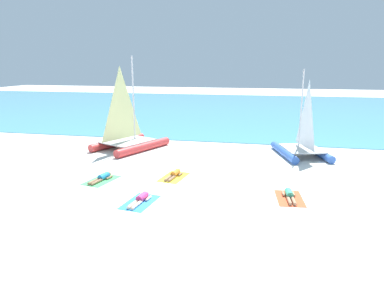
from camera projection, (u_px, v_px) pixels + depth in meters
The scene contains 12 objects.
ground_plane at pixel (207, 144), 24.91m from camera, with size 120.00×120.00×0.00m, color white.
ocean_water at pixel (234, 109), 44.68m from camera, with size 120.00×40.00×0.05m, color #4C9EB7.
sailboat_blue at pixel (302, 144), 21.62m from camera, with size 3.65×4.67×5.36m.
sailboat_red at pixel (128, 136), 23.41m from camera, with size 4.70×5.56×6.18m.
towel_leftmost at pixel (101, 180), 17.22m from camera, with size 1.10×1.90×0.01m, color #4CB266.
sunbather_leftmost at pixel (102, 177), 17.25m from camera, with size 0.71×1.56×0.30m.
towel_center_left at pixel (140, 202), 14.50m from camera, with size 1.10×1.90×0.01m, color #338CD8.
sunbather_center_left at pixel (141, 199), 14.53m from camera, with size 0.61×1.57×0.30m.
towel_center_right at pixel (174, 177), 17.71m from camera, with size 1.10×1.90×0.01m, color yellow.
sunbather_center_right at pixel (174, 174), 17.75m from camera, with size 0.65×1.57×0.30m.
towel_rightmost at pixel (290, 198), 14.91m from camera, with size 1.10×1.90×0.01m, color #EA5933.
sunbather_rightmost at pixel (290, 195), 14.94m from camera, with size 0.58×1.57×0.30m.
Camera 1 is at (3.99, -13.95, 5.65)m, focal length 32.43 mm.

